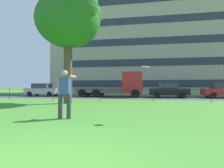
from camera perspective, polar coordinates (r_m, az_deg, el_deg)
ground_plane at (r=3.17m, az=-22.22°, el=-22.13°), size 300.00×300.00×0.00m
street_strip at (r=20.80m, az=5.90°, el=-3.97°), size 80.00×6.94×0.01m
park_fence at (r=15.13m, az=4.26°, el=-2.63°), size 37.24×0.04×1.00m
tree_large_lawn at (r=14.53m, az=-12.10°, el=18.27°), size 4.59×4.91×7.75m
person_thrower at (r=7.18m, az=-13.85°, el=-2.41°), size 0.51×0.78×1.75m
frisbee at (r=6.68m, az=9.94°, el=5.13°), size 0.38×0.38×0.07m
car_silver_left at (r=24.49m, az=-19.87°, el=-1.64°), size 4.05×1.90×1.54m
flatbed_truck_center at (r=21.49m, az=2.28°, el=-0.64°), size 7.31×2.43×2.75m
car_black_far_right at (r=20.97m, az=16.36°, el=-1.80°), size 4.01×1.84×1.54m
car_red_far_left at (r=22.49m, az=30.06°, el=-1.65°), size 4.05×1.92×1.54m
apartment_building_background at (r=36.29m, az=16.64°, el=10.69°), size 40.19×11.26×16.72m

